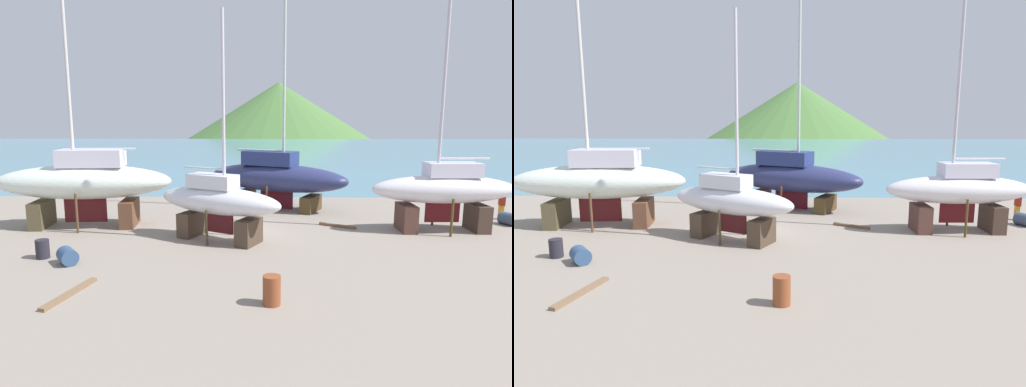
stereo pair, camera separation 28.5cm
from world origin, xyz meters
The scene contains 14 objects.
ground_plane centered at (0.00, -1.79, 0.00)m, with size 45.61×45.61×0.00m, color gray.
sea_water centered at (0.00, 49.06, 0.00)m, with size 154.16×78.90×0.01m, color teal.
headland_hill centered at (5.89, 126.41, 0.00)m, with size 107.40×107.40×32.69m, color #4B763A.
sailboat_small_center centered at (10.47, 0.42, 2.09)m, with size 7.26×2.38×12.64m.
sailboat_large_starboard centered at (-0.67, -1.49, 1.83)m, with size 6.52×4.55×10.31m.
sailboat_far_slipway centered at (-7.88, 0.99, 2.38)m, with size 9.22×3.32×15.37m.
sailboat_mid_port centered at (2.19, 5.87, 2.01)m, with size 9.40×6.35×16.52m.
worker centered at (14.78, 3.02, 0.87)m, with size 0.31×0.47×1.67m.
barrel_tipped_right centered at (-6.25, -5.07, 0.33)m, with size 0.66×0.66×0.83m, color navy.
barrel_rust_mid centered at (-7.60, -4.34, 0.39)m, with size 0.54×0.54×0.77m, color #26242E.
barrel_tar_black centered at (1.72, -8.69, 0.46)m, with size 0.56×0.56×0.93m, color brown.
barrel_tipped_left centered at (14.51, 1.67, 0.33)m, with size 0.67×0.67×0.88m, color #3A4862.
timber_short_cross centered at (5.30, 1.05, 0.07)m, with size 1.98×0.16×0.14m, color brown.
timber_plank_far centered at (-4.85, -8.11, 0.06)m, with size 2.65×0.23×0.12m, color brown.
Camera 1 is at (1.50, -21.64, 5.78)m, focal length 31.17 mm.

